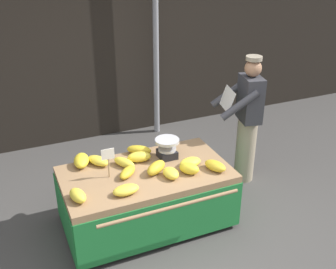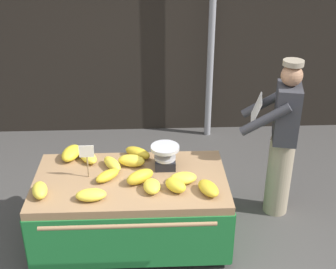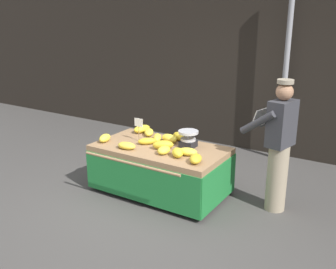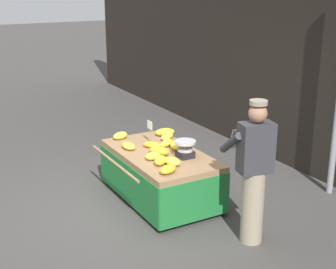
# 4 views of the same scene
# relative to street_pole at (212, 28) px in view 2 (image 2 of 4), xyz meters

# --- Properties ---
(ground_plane) EXTENTS (60.00, 60.00, 0.00)m
(ground_plane) POSITION_rel_street_pole_xyz_m (-0.90, -2.67, -1.55)
(ground_plane) COLOR #423F3D
(street_pole) EXTENTS (0.09, 0.09, 3.10)m
(street_pole) POSITION_rel_street_pole_xyz_m (0.00, 0.00, 0.00)
(street_pole) COLOR gray
(street_pole) RESTS_ON ground
(banana_cart) EXTENTS (1.86, 1.23, 0.69)m
(banana_cart) POSITION_rel_street_pole_xyz_m (-1.03, -2.25, -1.04)
(banana_cart) COLOR #93704C
(banana_cart) RESTS_ON ground
(weighing_scale) EXTENTS (0.28, 0.28, 0.23)m
(weighing_scale) POSITION_rel_street_pole_xyz_m (-0.69, -2.05, -0.74)
(weighing_scale) COLOR black
(weighing_scale) RESTS_ON banana_cart
(price_sign) EXTENTS (0.14, 0.01, 0.34)m
(price_sign) POSITION_rel_street_pole_xyz_m (-1.43, -2.20, -0.61)
(price_sign) COLOR #997A51
(price_sign) RESTS_ON banana_cart
(banana_bunch_0) EXTENTS (0.24, 0.30, 0.10)m
(banana_bunch_0) POSITION_rel_street_pole_xyz_m (-1.21, -2.04, -0.81)
(banana_bunch_0) COLOR yellow
(banana_bunch_0) RESTS_ON banana_cart
(banana_bunch_1) EXTENTS (0.17, 0.23, 0.10)m
(banana_bunch_1) POSITION_rel_street_pole_xyz_m (-0.83, -2.46, -0.81)
(banana_bunch_1) COLOR yellow
(banana_bunch_1) RESTS_ON banana_cart
(banana_bunch_2) EXTENTS (0.31, 0.28, 0.12)m
(banana_bunch_2) POSITION_rel_street_pole_xyz_m (-0.94, -2.31, -0.80)
(banana_bunch_2) COLOR gold
(banana_bunch_2) RESTS_ON banana_cart
(banana_bunch_3) EXTENTS (0.28, 0.17, 0.09)m
(banana_bunch_3) POSITION_rel_street_pole_xyz_m (-1.37, -2.57, -0.81)
(banana_bunch_3) COLOR yellow
(banana_bunch_3) RESTS_ON banana_cart
(banana_bunch_4) EXTENTS (0.31, 0.27, 0.11)m
(banana_bunch_4) POSITION_rel_street_pole_xyz_m (-0.97, -1.85, -0.80)
(banana_bunch_4) COLOR gold
(banana_bunch_4) RESTS_ON banana_cart
(banana_bunch_5) EXTENTS (0.27, 0.27, 0.09)m
(banana_bunch_5) POSITION_rel_street_pole_xyz_m (-1.25, -2.26, -0.81)
(banana_bunch_5) COLOR gold
(banana_bunch_5) RESTS_ON banana_cart
(banana_bunch_6) EXTENTS (0.27, 0.32, 0.10)m
(banana_bunch_6) POSITION_rel_street_pole_xyz_m (-1.47, -1.89, -0.81)
(banana_bunch_6) COLOR yellow
(banana_bunch_6) RESTS_ON banana_cart
(banana_bunch_7) EXTENTS (0.24, 0.30, 0.10)m
(banana_bunch_7) POSITION_rel_street_pole_xyz_m (-0.32, -2.52, -0.81)
(banana_bunch_7) COLOR gold
(banana_bunch_7) RESTS_ON banana_cart
(banana_bunch_8) EXTENTS (0.19, 0.27, 0.11)m
(banana_bunch_8) POSITION_rel_street_pole_xyz_m (-1.83, -2.49, -0.80)
(banana_bunch_8) COLOR yellow
(banana_bunch_8) RESTS_ON banana_cart
(banana_bunch_9) EXTENTS (0.28, 0.21, 0.10)m
(banana_bunch_9) POSITION_rel_street_pole_xyz_m (-0.54, -2.34, -0.81)
(banana_bunch_9) COLOR yellow
(banana_bunch_9) RESTS_ON banana_cart
(banana_bunch_10) EXTENTS (0.25, 0.26, 0.12)m
(banana_bunch_10) POSITION_rel_street_pole_xyz_m (-0.62, -2.47, -0.80)
(banana_bunch_10) COLOR yellow
(banana_bunch_10) RESTS_ON banana_cart
(banana_bunch_11) EXTENTS (0.29, 0.19, 0.12)m
(banana_bunch_11) POSITION_rel_street_pole_xyz_m (-1.03, -2.01, -0.80)
(banana_bunch_11) COLOR yellow
(banana_bunch_11) RESTS_ON banana_cart
(banana_bunch_12) EXTENTS (0.24, 0.33, 0.12)m
(banana_bunch_12) POSITION_rel_street_pole_xyz_m (-1.65, -1.83, -0.80)
(banana_bunch_12) COLOR yellow
(banana_bunch_12) RESTS_ON banana_cart
(vendor_person) EXTENTS (0.65, 0.60, 1.71)m
(vendor_person) POSITION_rel_street_pole_xyz_m (0.51, -1.86, -0.68)
(vendor_person) COLOR gray
(vendor_person) RESTS_ON ground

